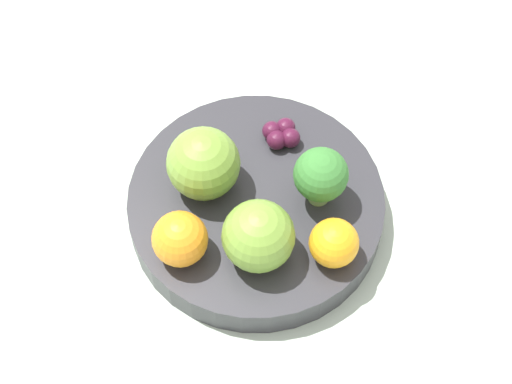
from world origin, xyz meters
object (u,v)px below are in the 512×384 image
(apple_green, at_px, (258,236))
(orange_back, at_px, (334,243))
(apple_red, at_px, (203,164))
(orange_front, at_px, (180,239))
(bowl, at_px, (256,207))
(broccoli, at_px, (321,176))
(grape_cluster, at_px, (281,134))

(apple_green, bearing_deg, orange_back, -63.05)
(apple_red, height_order, orange_front, apple_red)
(apple_red, relative_size, apple_green, 1.05)
(bowl, distance_m, apple_red, 0.07)
(broccoli, relative_size, grape_cluster, 1.77)
(apple_red, height_order, grape_cluster, apple_red)
(orange_front, bearing_deg, orange_back, -62.84)
(apple_red, relative_size, grape_cluster, 1.87)
(broccoli, distance_m, apple_red, 0.10)
(orange_front, distance_m, grape_cluster, 0.14)
(apple_red, relative_size, orange_back, 1.53)
(broccoli, xyz_separation_m, apple_green, (-0.07, 0.02, -0.00))
(broccoli, bearing_deg, orange_front, 142.98)
(broccoli, bearing_deg, apple_red, 109.91)
(apple_green, bearing_deg, orange_front, 117.36)
(broccoli, xyz_separation_m, orange_back, (-0.04, -0.03, -0.01))
(apple_red, distance_m, apple_green, 0.08)
(apple_red, bearing_deg, bowl, -80.65)
(broccoli, bearing_deg, apple_green, 164.46)
(broccoli, bearing_deg, orange_back, -142.15)
(broccoli, xyz_separation_m, apple_red, (-0.03, 0.09, -0.00))
(apple_green, xyz_separation_m, grape_cluster, (0.11, 0.04, -0.02))
(apple_green, height_order, orange_front, apple_green)
(broccoli, relative_size, apple_red, 0.95)
(grape_cluster, bearing_deg, bowl, -171.39)
(orange_front, bearing_deg, bowl, -21.40)
(broccoli, xyz_separation_m, grape_cluster, (0.04, 0.06, -0.03))
(broccoli, bearing_deg, grape_cluster, 55.92)
(bowl, relative_size, apple_red, 3.55)
(bowl, bearing_deg, grape_cluster, 8.61)
(orange_front, bearing_deg, grape_cluster, -8.03)
(apple_green, bearing_deg, grape_cluster, 18.34)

